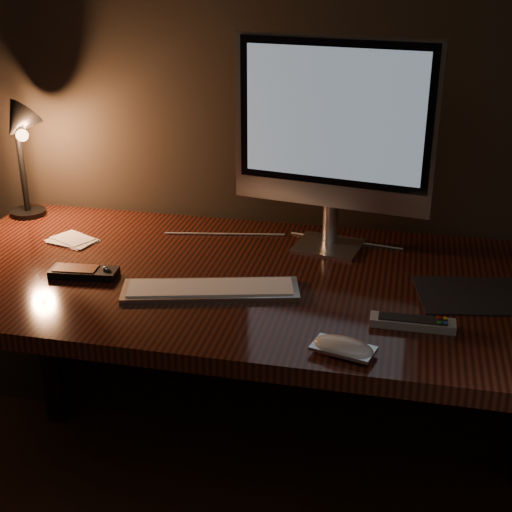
% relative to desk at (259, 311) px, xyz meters
% --- Properties ---
extents(desk, '(1.60, 0.75, 0.75)m').
position_rel_desk_xyz_m(desk, '(0.00, 0.00, 0.00)').
color(desk, '#3D170E').
rests_on(desk, ground).
extents(monitor, '(0.51, 0.17, 0.53)m').
position_rel_desk_xyz_m(monitor, '(0.15, 0.15, 0.44)').
color(monitor, silver).
rests_on(monitor, desk).
extents(keyboard, '(0.42, 0.21, 0.01)m').
position_rel_desk_xyz_m(keyboard, '(-0.08, -0.17, 0.14)').
color(keyboard, silver).
rests_on(keyboard, desk).
extents(mousepad, '(0.27, 0.23, 0.00)m').
position_rel_desk_xyz_m(mousepad, '(0.50, -0.06, 0.13)').
color(mousepad, black).
rests_on(mousepad, desk).
extents(mouse, '(0.13, 0.09, 0.02)m').
position_rel_desk_xyz_m(mouse, '(0.25, -0.38, 0.14)').
color(mouse, white).
rests_on(mouse, desk).
extents(media_remote, '(0.16, 0.07, 0.03)m').
position_rel_desk_xyz_m(media_remote, '(-0.39, -0.16, 0.14)').
color(media_remote, black).
rests_on(media_remote, desk).
extents(tv_remote, '(0.17, 0.04, 0.02)m').
position_rel_desk_xyz_m(tv_remote, '(0.37, -0.24, 0.14)').
color(tv_remote, '#97999C').
rests_on(tv_remote, desk).
extents(papers, '(0.15, 0.13, 0.01)m').
position_rel_desk_xyz_m(papers, '(-0.52, 0.05, 0.13)').
color(papers, white).
rests_on(papers, desk).
extents(desk_lamp, '(0.16, 0.18, 0.35)m').
position_rel_desk_xyz_m(desk_lamp, '(-0.72, 0.18, 0.36)').
color(desk_lamp, black).
rests_on(desk_lamp, desk).
extents(cable, '(0.64, 0.02, 0.01)m').
position_rel_desk_xyz_m(cable, '(0.03, 0.18, 0.13)').
color(cable, white).
rests_on(cable, desk).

